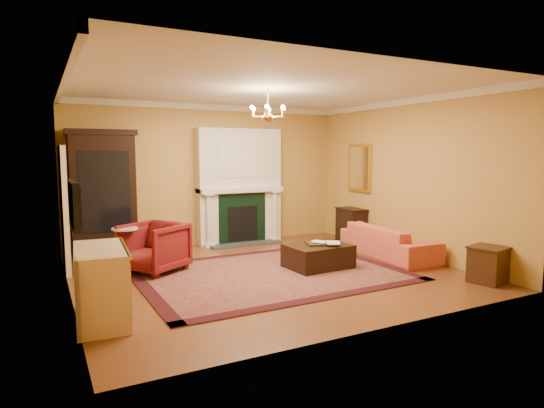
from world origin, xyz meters
TOP-DOWN VIEW (x-y plane):
  - floor at (0.00, 0.00)m, footprint 6.00×5.50m
  - ceiling at (0.00, 0.00)m, footprint 6.00×5.50m
  - wall_back at (0.00, 2.76)m, footprint 6.00×0.02m
  - wall_front at (0.00, -2.76)m, footprint 6.00×0.02m
  - wall_left at (-3.01, 0.00)m, footprint 0.02×5.50m
  - wall_right at (3.01, 0.00)m, footprint 0.02×5.50m
  - fireplace at (0.60, 2.57)m, footprint 1.90×0.70m
  - crown_molding at (0.00, 0.96)m, footprint 6.00×5.50m
  - doorway at (-2.95, 1.70)m, footprint 0.08×1.05m
  - tv_panel at (-2.95, -0.60)m, footprint 0.09×0.95m
  - gilt_mirror at (2.97, 1.40)m, footprint 0.06×0.76m
  - chandelier at (-0.00, 0.00)m, footprint 0.63×0.55m
  - oriental_rug at (-0.01, -0.08)m, footprint 4.24×3.21m
  - china_cabinet at (-2.24, 2.49)m, footprint 1.16×0.54m
  - wingback_armchair at (-1.66, 0.91)m, footprint 1.18×1.19m
  - pedestal_table at (-2.09, 1.12)m, footprint 0.42×0.42m
  - commode at (-2.73, -1.04)m, footprint 0.64×1.21m
  - coral_sofa at (2.54, -0.05)m, footprint 0.73×2.12m
  - end_table at (2.72, -2.07)m, footprint 0.55×0.55m
  - console_table at (2.78, 1.43)m, footprint 0.40×0.68m
  - leather_ottoman at (0.90, -0.13)m, footprint 1.10×0.82m
  - ottoman_tray at (0.96, -0.13)m, footprint 0.59×0.51m
  - book_a at (0.85, -0.18)m, footprint 0.18×0.11m
  - book_b at (1.00, -0.25)m, footprint 0.20×0.14m
  - topiary_left at (-0.01, 2.53)m, footprint 0.17×0.17m
  - topiary_right at (1.21, 2.53)m, footprint 0.17×0.17m

SIDE VIEW (x-z plane):
  - floor at x=0.00m, z-range -0.02..0.00m
  - oriental_rug at x=-0.01m, z-range 0.00..0.02m
  - leather_ottoman at x=0.90m, z-range 0.02..0.41m
  - end_table at x=2.72m, z-range 0.00..0.53m
  - console_table at x=2.78m, z-range 0.00..0.74m
  - coral_sofa at x=2.54m, z-range 0.00..0.82m
  - ottoman_tray at x=0.96m, z-range 0.41..0.44m
  - pedestal_table at x=-2.09m, z-range 0.06..0.81m
  - commode at x=-2.73m, z-range 0.00..0.88m
  - wingback_armchair at x=-1.66m, z-range 0.00..0.91m
  - book_a at x=0.85m, z-range 0.44..0.70m
  - book_b at x=1.00m, z-range 0.44..0.74m
  - doorway at x=-2.95m, z-range 0.00..2.10m
  - china_cabinet at x=-2.24m, z-range 0.00..2.31m
  - fireplace at x=0.60m, z-range -0.06..2.44m
  - tv_panel at x=-2.95m, z-range 1.06..1.64m
  - topiary_right at x=1.21m, z-range 1.25..1.71m
  - topiary_left at x=-0.01m, z-range 1.25..1.71m
  - wall_back at x=0.00m, z-range 0.00..3.00m
  - wall_front at x=0.00m, z-range 0.00..3.00m
  - wall_left at x=-3.01m, z-range 0.00..3.00m
  - wall_right at x=3.01m, z-range 0.00..3.00m
  - gilt_mirror at x=2.97m, z-range 1.12..2.17m
  - chandelier at x=0.00m, z-range 2.34..2.87m
  - crown_molding at x=0.00m, z-range 2.88..3.00m
  - ceiling at x=0.00m, z-range 3.00..3.02m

